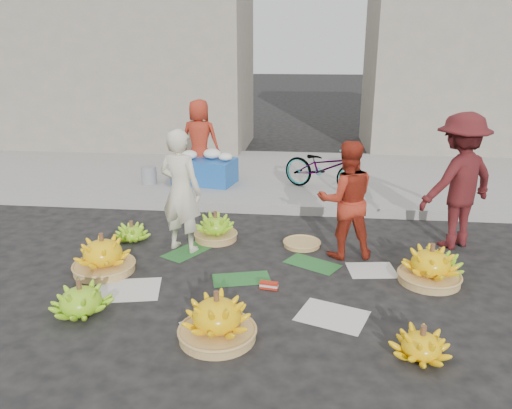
# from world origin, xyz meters

# --- Properties ---
(ground) EXTENTS (80.00, 80.00, 0.00)m
(ground) POSITION_xyz_m (0.00, 0.00, 0.00)
(ground) COLOR black
(ground) RESTS_ON ground
(curb) EXTENTS (40.00, 0.25, 0.15)m
(curb) POSITION_xyz_m (0.00, 2.20, 0.07)
(curb) COLOR gray
(curb) RESTS_ON ground
(sidewalk) EXTENTS (40.00, 4.00, 0.12)m
(sidewalk) POSITION_xyz_m (0.00, 4.30, 0.06)
(sidewalk) COLOR gray
(sidewalk) RESTS_ON ground
(building_left) EXTENTS (6.00, 3.00, 4.00)m
(building_left) POSITION_xyz_m (-4.00, 7.20, 2.00)
(building_left) COLOR gray
(building_left) RESTS_ON sidewalk
(building_right) EXTENTS (5.00, 3.00, 5.00)m
(building_right) POSITION_xyz_m (4.50, 7.70, 2.50)
(building_right) COLOR gray
(building_right) RESTS_ON sidewalk
(newspaper_scatter) EXTENTS (3.20, 1.80, 0.00)m
(newspaper_scatter) POSITION_xyz_m (0.00, -0.80, 0.00)
(newspaper_scatter) COLOR silver
(newspaper_scatter) RESTS_ON ground
(banana_leaves) EXTENTS (2.00, 1.00, 0.00)m
(banana_leaves) POSITION_xyz_m (-0.10, 0.20, 0.00)
(banana_leaves) COLOR #1C5523
(banana_leaves) RESTS_ON ground
(banana_bunch_0) EXTENTS (0.71, 0.71, 0.48)m
(banana_bunch_0) POSITION_xyz_m (-1.73, -0.17, 0.21)
(banana_bunch_0) COLOR #AC8248
(banana_bunch_0) RESTS_ON ground
(banana_bunch_1) EXTENTS (0.68, 0.68, 0.36)m
(banana_bunch_1) POSITION_xyz_m (-1.57, -1.12, 0.16)
(banana_bunch_1) COLOR #6CBB1A
(banana_bunch_1) RESTS_ON ground
(banana_bunch_2) EXTENTS (0.82, 0.82, 0.47)m
(banana_bunch_2) POSITION_xyz_m (-0.15, -1.41, 0.21)
(banana_bunch_2) COLOR #AC8248
(banana_bunch_2) RESTS_ON ground
(banana_bunch_3) EXTENTS (0.53, 0.53, 0.30)m
(banana_bunch_3) POSITION_xyz_m (1.63, -1.50, 0.13)
(banana_bunch_3) COLOR yellow
(banana_bunch_3) RESTS_ON ground
(banana_bunch_4) EXTENTS (0.76, 0.76, 0.46)m
(banana_bunch_4) POSITION_xyz_m (2.00, -0.03, 0.20)
(banana_bunch_4) COLOR #AC8248
(banana_bunch_4) RESTS_ON ground
(banana_bunch_5) EXTENTS (0.68, 0.68, 0.33)m
(banana_bunch_5) POSITION_xyz_m (2.15, 0.19, 0.14)
(banana_bunch_5) COLOR #6CBB1A
(banana_bunch_5) RESTS_ON ground
(banana_bunch_6) EXTENTS (0.51, 0.51, 0.28)m
(banana_bunch_6) POSITION_xyz_m (-1.74, 0.80, 0.12)
(banana_bunch_6) COLOR #6CBB1A
(banana_bunch_6) RESTS_ON ground
(banana_bunch_7) EXTENTS (0.63, 0.63, 0.41)m
(banana_bunch_7) POSITION_xyz_m (-0.61, 0.95, 0.17)
(banana_bunch_7) COLOR #AC8248
(banana_bunch_7) RESTS_ON ground
(basket_spare) EXTENTS (0.62, 0.62, 0.05)m
(basket_spare) POSITION_xyz_m (0.56, 0.86, 0.03)
(basket_spare) COLOR #AC8248
(basket_spare) RESTS_ON ground
(incense_stack) EXTENTS (0.21, 0.09, 0.08)m
(incense_stack) POSITION_xyz_m (0.23, -0.41, 0.05)
(incense_stack) COLOR red
(incense_stack) RESTS_ON ground
(vendor_cream) EXTENTS (0.67, 0.55, 1.58)m
(vendor_cream) POSITION_xyz_m (-0.97, 0.59, 0.79)
(vendor_cream) COLOR beige
(vendor_cream) RESTS_ON ground
(vendor_red) EXTENTS (0.80, 0.67, 1.47)m
(vendor_red) POSITION_xyz_m (1.08, 0.61, 0.73)
(vendor_red) COLOR #AC311A
(vendor_red) RESTS_ON ground
(man_striped) EXTENTS (1.31, 1.16, 1.76)m
(man_striped) POSITION_xyz_m (2.53, 1.11, 0.88)
(man_striped) COLOR maroon
(man_striped) RESTS_ON ground
(flower_table) EXTENTS (1.18, 0.87, 0.62)m
(flower_table) POSITION_xyz_m (-1.26, 3.38, 0.37)
(flower_table) COLOR #184C9F
(flower_table) RESTS_ON sidewalk
(grey_bucket) EXTENTS (0.28, 0.28, 0.31)m
(grey_bucket) POSITION_xyz_m (-2.27, 3.21, 0.28)
(grey_bucket) COLOR gray
(grey_bucket) RESTS_ON sidewalk
(flower_vendor) EXTENTS (0.77, 0.55, 1.48)m
(flower_vendor) POSITION_xyz_m (-1.42, 3.72, 0.86)
(flower_vendor) COLOR #AC311A
(flower_vendor) RESTS_ON sidewalk
(bicycle) EXTENTS (1.22, 1.61, 0.81)m
(bicycle) POSITION_xyz_m (0.88, 3.14, 0.53)
(bicycle) COLOR gray
(bicycle) RESTS_ON sidewalk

